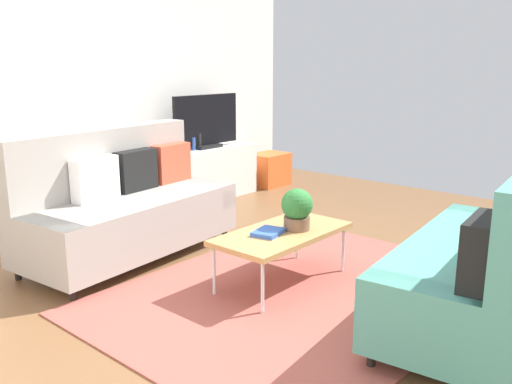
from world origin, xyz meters
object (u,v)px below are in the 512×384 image
bottle_1 (199,141)px  couch_green (490,262)px  tv (206,122)px  storage_trunk (269,169)px  bottle_0 (194,144)px  coffee_table (282,235)px  vase_1 (178,144)px  vase_0 (166,146)px  table_book_0 (268,232)px  potted_plant (297,208)px  tv_console (206,173)px  couch_beige (125,205)px

bottle_1 → couch_green: bearing=-105.6°
tv → storage_trunk: size_ratio=1.92×
storage_trunk → bottle_0: 1.42m
coffee_table → storage_trunk: 3.44m
couch_green → vase_1: couch_green is taller
tv → storage_trunk: bearing=-4.2°
bottle_0 → bottle_1: bearing=0.0°
tv → bottle_1: size_ratio=5.18×
coffee_table → couch_green: bearing=-78.3°
tv → vase_0: tv is taller
couch_green → storage_trunk: bearing=51.5°
storage_trunk → table_book_0: bearing=-140.4°
coffee_table → vase_0: (0.90, 2.42, 0.33)m
tv → potted_plant: size_ratio=3.15×
potted_plant → vase_0: 2.60m
storage_trunk → bottle_1: size_ratio=2.69×
coffee_table → table_book_0: table_book_0 is taller
tv_console → potted_plant: (-1.37, -2.42, 0.26)m
table_book_0 → potted_plant: bearing=-19.7°
table_book_0 → bottle_0: (1.38, 2.30, 0.28)m
couch_green → coffee_table: 1.45m
couch_beige → bottle_1: size_ratio=10.24×
coffee_table → bottle_1: bottle_1 is taller
couch_green → coffee_table: size_ratio=1.80×
storage_trunk → bottle_0: (-1.33, 0.06, 0.50)m
vase_0 → couch_green: bearing=-99.0°
coffee_table → tv_console: size_ratio=0.79×
couch_beige → table_book_0: (0.27, -1.39, -0.02)m
vase_0 → bottle_1: bearing=-11.4°
bottle_1 → table_book_0: bearing=-122.7°
tv_console → vase_0: bearing=175.1°
couch_green → bottle_0: size_ratio=12.98×
tv_console → vase_0: vase_0 is taller
potted_plant → vase_0: bearing=72.2°
bottle_1 → vase_0: bearing=168.6°
table_book_0 → vase_1: 2.70m
couch_beige → bottle_0: (1.64, 0.91, 0.26)m
coffee_table → tv: tv is taller
bottle_0 → couch_beige: bearing=-151.1°
storage_trunk → vase_0: size_ratio=3.23×
tv_console → tv: bearing=-90.0°
vase_1 → tv_console: bearing=-7.3°
coffee_table → tv: 2.83m
couch_green → storage_trunk: (2.29, 3.69, -0.22)m
vase_0 → tv: bearing=-6.9°
tv_console → potted_plant: bearing=-119.5°
couch_beige → couch_green: bearing=97.7°
storage_trunk → vase_0: bearing=174.9°
bottle_1 → tv: bearing=8.4°
tv → vase_0: 0.63m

